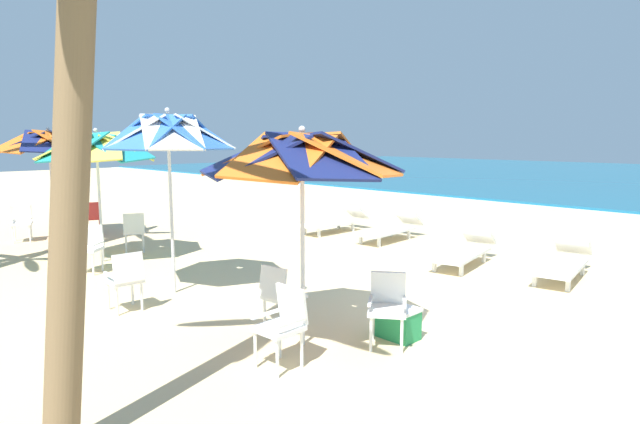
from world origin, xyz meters
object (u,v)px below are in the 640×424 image
plastic_chair_0 (283,322)px  plastic_chair_7 (92,216)px  plastic_chair_2 (387,304)px  plastic_chair_5 (89,246)px  palm_tree_1 (69,56)px  cooler_box (398,322)px  beach_umbrella_1 (168,135)px  sun_lounger_1 (464,251)px  beach_umbrella_0 (302,156)px  sun_lounger_0 (563,262)px  beach_umbrella_3 (49,143)px  plastic_chair_1 (280,293)px  plastic_chair_8 (67,216)px  plastic_chair_4 (134,230)px  plastic_chair_6 (22,221)px  beach_umbrella_2 (97,148)px  sun_lounger_3 (335,221)px  plastic_chair_3 (126,277)px  sun_lounger_2 (390,229)px

plastic_chair_0 → plastic_chair_7: same height
plastic_chair_2 → plastic_chair_5: (-5.98, -1.20, 0.00)m
palm_tree_1 → cooler_box: palm_tree_1 is taller
beach_umbrella_1 → sun_lounger_1: beach_umbrella_1 is taller
beach_umbrella_0 → sun_lounger_0: size_ratio=1.17×
plastic_chair_0 → beach_umbrella_3: 9.49m
plastic_chair_1 → plastic_chair_8: bearing=177.2°
plastic_chair_4 → cooler_box: plastic_chair_4 is taller
beach_umbrella_1 → beach_umbrella_3: bearing=178.8°
beach_umbrella_0 → plastic_chair_1: (-0.52, 0.09, -1.75)m
plastic_chair_0 → plastic_chair_6: (-9.68, 0.05, 0.00)m
plastic_chair_1 → beach_umbrella_2: beach_umbrella_2 is taller
sun_lounger_3 → cooler_box: bearing=-40.0°
cooler_box → palm_tree_1: bearing=-95.8°
plastic_chair_3 → palm_tree_1: size_ratio=0.18×
plastic_chair_3 → beach_umbrella_3: beach_umbrella_3 is taller
sun_lounger_2 → sun_lounger_3: bearing=-175.2°
plastic_chair_6 → plastic_chair_7: size_ratio=1.00×
sun_lounger_2 → beach_umbrella_0: bearing=-60.8°
sun_lounger_1 → sun_lounger_2: size_ratio=1.02×
sun_lounger_0 → palm_tree_1: bearing=-94.9°
plastic_chair_2 → beach_umbrella_2: size_ratio=0.33×
beach_umbrella_3 → cooler_box: beach_umbrella_3 is taller
plastic_chair_6 → sun_lounger_3: 7.63m
beach_umbrella_2 → plastic_chair_5: 1.95m
beach_umbrella_0 → plastic_chair_3: 3.32m
beach_umbrella_0 → plastic_chair_0: (0.29, -0.56, -1.75)m
plastic_chair_0 → sun_lounger_2: (-3.58, 6.45, -0.22)m
plastic_chair_1 → cooler_box: plastic_chair_1 is taller
plastic_chair_3 → plastic_chair_8: same height
plastic_chair_4 → plastic_chair_2: bearing=-1.2°
beach_umbrella_2 → plastic_chair_5: (0.67, -0.50, -1.76)m
beach_umbrella_1 → sun_lounger_0: bearing=53.1°
beach_umbrella_0 → plastic_chair_0: bearing=-62.4°
beach_umbrella_1 → beach_umbrella_3: (-5.98, 0.13, -0.15)m
plastic_chair_1 → beach_umbrella_3: size_ratio=0.32×
plastic_chair_6 → sun_lounger_3: size_ratio=0.40×
plastic_chair_0 → sun_lounger_1: 5.58m
plastic_chair_6 → plastic_chair_0: bearing=-0.3°
beach_umbrella_1 → plastic_chair_7: beach_umbrella_1 is taller
plastic_chair_2 → cooler_box: bearing=96.5°
sun_lounger_0 → plastic_chair_2: bearing=-93.6°
plastic_chair_2 → sun_lounger_2: size_ratio=0.40×
plastic_chair_1 → plastic_chair_2: (1.22, 0.63, 0.00)m
plastic_chair_4 → beach_umbrella_3: beach_umbrella_3 is taller
beach_umbrella_0 → plastic_chair_1: beach_umbrella_0 is taller
sun_lounger_3 → plastic_chair_1: bearing=-51.5°
plastic_chair_5 → sun_lounger_3: (0.25, 6.23, -0.22)m
beach_umbrella_0 → plastic_chair_4: beach_umbrella_0 is taller
plastic_chair_7 → plastic_chair_4: bearing=-2.4°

